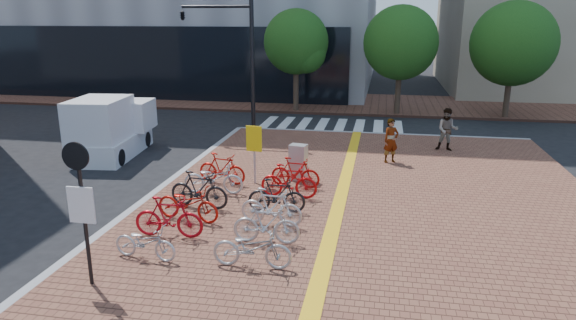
% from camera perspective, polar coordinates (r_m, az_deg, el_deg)
% --- Properties ---
extents(ground, '(120.00, 120.00, 0.00)m').
position_cam_1_polar(ground, '(14.38, -3.03, -7.48)').
color(ground, black).
rests_on(ground, ground).
extents(kerb_west, '(0.25, 34.00, 0.15)m').
position_cam_1_polar(kerb_west, '(11.99, -28.78, -14.16)').
color(kerb_west, gray).
rests_on(kerb_west, ground).
extents(kerb_north, '(14.00, 0.25, 0.15)m').
position_cam_1_polar(kerb_north, '(25.46, 9.94, 2.82)').
color(kerb_north, gray).
rests_on(kerb_north, ground).
extents(far_sidewalk, '(70.00, 8.00, 0.15)m').
position_cam_1_polar(far_sidewalk, '(34.44, 5.17, 6.33)').
color(far_sidewalk, brown).
rests_on(far_sidewalk, ground).
extents(crosswalk, '(7.50, 4.00, 0.01)m').
position_cam_1_polar(crosswalk, '(27.56, 4.79, 3.83)').
color(crosswalk, silver).
rests_on(crosswalk, ground).
extents(street_trees, '(16.20, 4.60, 6.35)m').
position_cam_1_polar(street_trees, '(30.39, 14.41, 12.30)').
color(street_trees, '#38281E').
rests_on(street_trees, far_sidewalk).
extents(bike_0, '(1.64, 0.73, 0.83)m').
position_cam_1_polar(bike_0, '(12.57, -15.60, -8.80)').
color(bike_0, '#BABBBF').
rests_on(bike_0, sidewalk).
extents(bike_1, '(1.83, 0.59, 1.09)m').
position_cam_1_polar(bike_1, '(13.56, -13.12, -6.20)').
color(bike_1, '#A90C17').
rests_on(bike_1, sidewalk).
extents(bike_2, '(1.98, 0.98, 1.00)m').
position_cam_1_polar(bike_2, '(14.55, -11.06, -4.74)').
color(bike_2, '#B5150C').
rests_on(bike_2, sidewalk).
extents(bike_3, '(1.90, 0.74, 1.11)m').
position_cam_1_polar(bike_3, '(15.42, -9.87, -3.26)').
color(bike_3, black).
rests_on(bike_3, sidewalk).
extents(bike_4, '(1.96, 0.80, 1.01)m').
position_cam_1_polar(bike_4, '(16.58, -8.29, -2.02)').
color(bike_4, silver).
rests_on(bike_4, sidewalk).
extents(bike_5, '(1.80, 0.82, 1.05)m').
position_cam_1_polar(bike_5, '(17.55, -7.36, -0.93)').
color(bike_5, red).
rests_on(bike_5, sidewalk).
extents(bike_6, '(1.83, 0.67, 0.96)m').
position_cam_1_polar(bike_6, '(11.74, -4.01, -9.70)').
color(bike_6, '#A2A2A7').
rests_on(bike_6, sidewalk).
extents(bike_7, '(1.71, 0.53, 1.02)m').
position_cam_1_polar(bike_7, '(12.88, -2.43, -7.14)').
color(bike_7, '#AFAEB3').
rests_on(bike_7, sidewalk).
extents(bike_8, '(1.78, 0.68, 1.04)m').
position_cam_1_polar(bike_8, '(13.95, -1.88, -5.24)').
color(bike_8, silver).
rests_on(bike_8, sidewalk).
extents(bike_9, '(1.70, 0.57, 1.01)m').
position_cam_1_polar(bike_9, '(14.86, -1.27, -3.97)').
color(bike_9, black).
rests_on(bike_9, sidewalk).
extents(bike_10, '(1.82, 0.59, 1.08)m').
position_cam_1_polar(bike_10, '(16.02, 0.10, -2.35)').
color(bike_10, red).
rests_on(bike_10, sidewalk).
extents(bike_11, '(1.72, 0.67, 1.01)m').
position_cam_1_polar(bike_11, '(17.02, 0.81, -1.39)').
color(bike_11, '#AB0F0C').
rests_on(bike_11, sidewalk).
extents(pedestrian_a, '(0.75, 0.67, 1.73)m').
position_cam_1_polar(pedestrian_a, '(20.21, 11.37, 2.12)').
color(pedestrian_a, gray).
rests_on(pedestrian_a, sidewalk).
extents(pedestrian_b, '(0.96, 0.79, 1.80)m').
position_cam_1_polar(pedestrian_b, '(22.61, 17.29, 3.24)').
color(pedestrian_b, '#4C5260').
rests_on(pedestrian_b, sidewalk).
extents(utility_box, '(0.64, 0.51, 1.25)m').
position_cam_1_polar(utility_box, '(17.75, 1.14, -0.25)').
color(utility_box, '#B3B4B8').
rests_on(utility_box, sidewalk).
extents(yellow_sign, '(0.54, 0.15, 2.00)m').
position_cam_1_polar(yellow_sign, '(17.20, -3.80, 1.80)').
color(yellow_sign, '#B7B7BC').
rests_on(yellow_sign, sidewalk).
extents(notice_sign, '(0.58, 0.12, 3.13)m').
position_cam_1_polar(notice_sign, '(11.24, -22.02, -3.83)').
color(notice_sign, black).
rests_on(notice_sign, sidewalk).
extents(traffic_light_pole, '(3.50, 1.35, 6.51)m').
position_cam_1_polar(traffic_light_pole, '(24.26, -7.56, 13.19)').
color(traffic_light_pole, black).
rests_on(traffic_light_pole, sidewalk).
extents(box_truck, '(2.36, 4.52, 2.51)m').
position_cam_1_polar(box_truck, '(22.47, -18.98, 3.36)').
color(box_truck, silver).
rests_on(box_truck, ground).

